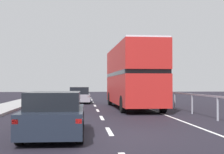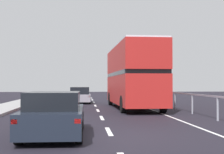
% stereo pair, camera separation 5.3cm
% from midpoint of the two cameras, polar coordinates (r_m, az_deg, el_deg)
% --- Properties ---
extents(ground_plane, '(75.89, 120.00, 0.10)m').
position_cam_midpoint_polar(ground_plane, '(10.85, -0.23, -10.25)').
color(ground_plane, black).
extents(lane_paint_markings, '(3.62, 46.00, 0.01)m').
position_cam_midpoint_polar(lane_paint_markings, '(19.56, 4.08, -6.05)').
color(lane_paint_markings, silver).
rests_on(lane_paint_markings, ground).
extents(bridge_side_railing, '(0.10, 42.00, 1.12)m').
position_cam_midpoint_polar(bridge_side_railing, '(20.59, 11.95, -3.26)').
color(bridge_side_railing, gray).
rests_on(bridge_side_railing, ground).
extents(double_decker_bus_red, '(2.80, 10.07, 4.25)m').
position_cam_midpoint_polar(double_decker_bus_red, '(22.51, 3.51, 0.37)').
color(double_decker_bus_red, '#AD1F1D').
rests_on(double_decker_bus_red, ground).
extents(hatchback_car_near, '(1.86, 4.47, 1.41)m').
position_cam_midpoint_polar(hatchback_car_near, '(10.80, -9.92, -6.37)').
color(hatchback_car_near, '#1A202D').
rests_on(hatchback_car_near, ground).
extents(sedan_car_ahead, '(1.84, 4.46, 1.39)m').
position_cam_midpoint_polar(sedan_car_ahead, '(29.00, -5.65, -3.16)').
color(sedan_car_ahead, gray).
rests_on(sedan_car_ahead, ground).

